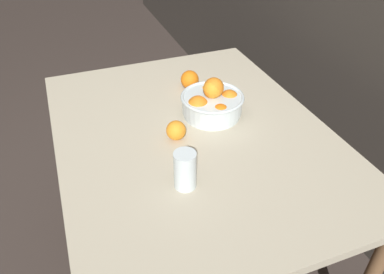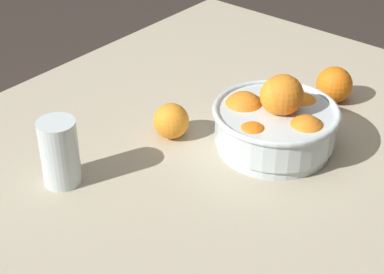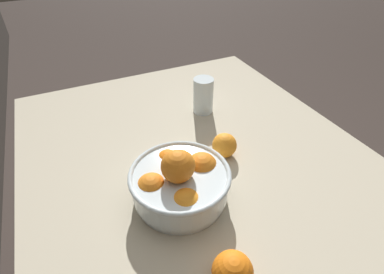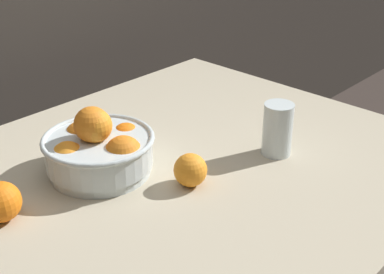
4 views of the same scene
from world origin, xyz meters
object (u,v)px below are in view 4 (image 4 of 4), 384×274
fruit_bowl (99,149)px  orange_loose_near_bowl (190,170)px  juice_glass (277,132)px  orange_loose_front (1,202)px

fruit_bowl → orange_loose_near_bowl: bearing=-61.9°
juice_glass → orange_loose_front: (-0.58, 0.23, -0.02)m
fruit_bowl → juice_glass: size_ratio=1.95×
fruit_bowl → juice_glass: bearing=-34.8°
orange_loose_front → fruit_bowl: bearing=1.0°
orange_loose_near_bowl → orange_loose_front: orange_loose_front is taller
fruit_bowl → orange_loose_near_bowl: size_ratio=3.41×
orange_loose_near_bowl → orange_loose_front: 0.38m
fruit_bowl → orange_loose_front: fruit_bowl is taller
juice_glass → orange_loose_near_bowl: bearing=167.7°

